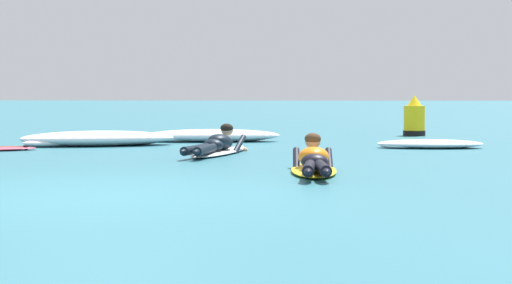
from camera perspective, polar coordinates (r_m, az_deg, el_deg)
ground_plane at (r=18.61m, az=-3.43°, el=0.24°), size 120.00×120.00×0.00m
surfer_near at (r=10.96m, az=3.88°, el=-1.37°), size 0.61×2.48×0.54m
surfer_far at (r=14.04m, az=-2.61°, el=-0.29°), size 1.03×2.73×0.55m
whitewater_front at (r=16.49m, az=-10.50°, el=0.22°), size 3.08×1.80×0.28m
whitewater_mid_left at (r=17.47m, az=-2.94°, el=0.41°), size 2.84×1.12×0.26m
whitewater_mid_right at (r=15.89m, az=11.54°, el=-0.13°), size 1.93×0.80×0.16m
channel_marker_buoy at (r=20.01m, az=10.52°, el=1.46°), size 0.51×0.51×0.93m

